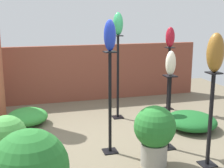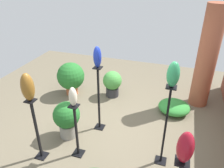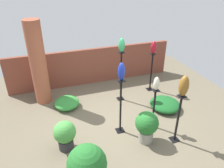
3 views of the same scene
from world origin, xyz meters
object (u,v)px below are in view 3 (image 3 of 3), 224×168
(pedestal_bronze, at_px, (178,121))
(art_vase_ivory, at_px, (156,84))
(pedestal_jade, at_px, (121,79))
(art_vase_jade, at_px, (122,45))
(art_vase_bronze, at_px, (184,86))
(potted_plant_mid_left, at_px, (147,125))
(potted_plant_near_pillar, at_px, (65,134))
(art_vase_cobalt, at_px, (121,72))
(pedestal_cobalt, at_px, (121,109))
(pedestal_ivory, at_px, (153,111))
(potted_plant_walkway_edge, at_px, (87,165))
(pedestal_ruby, at_px, (151,74))
(art_vase_ruby, at_px, (154,48))
(brick_pillar, at_px, (38,64))

(pedestal_bronze, distance_m, art_vase_ivory, 0.96)
(art_vase_ivory, bearing_deg, pedestal_bronze, -66.29)
(pedestal_jade, distance_m, art_vase_jade, 1.02)
(pedestal_jade, bearing_deg, art_vase_bronze, -74.71)
(potted_plant_mid_left, xyz_separation_m, potted_plant_near_pillar, (-1.81, 0.36, -0.05))
(art_vase_ivory, bearing_deg, art_vase_jade, 101.56)
(art_vase_bronze, relative_size, art_vase_cobalt, 1.14)
(pedestal_cobalt, relative_size, art_vase_cobalt, 3.44)
(pedestal_cobalt, height_order, art_vase_jade, art_vase_jade)
(pedestal_ivory, distance_m, art_vase_cobalt, 1.42)
(art_vase_bronze, distance_m, potted_plant_walkway_edge, 2.46)
(art_vase_jade, bearing_deg, art_vase_cobalt, -111.05)
(art_vase_cobalt, xyz_separation_m, potted_plant_mid_left, (0.45, -0.52, -1.19))
(art_vase_jade, height_order, potted_plant_mid_left, art_vase_jade)
(pedestal_ivory, xyz_separation_m, pedestal_cobalt, (-0.84, 0.10, 0.17))
(pedestal_ruby, bearing_deg, art_vase_jade, -167.87)
(pedestal_jade, height_order, art_vase_ruby, art_vase_ruby)
(pedestal_cobalt, xyz_separation_m, potted_plant_near_pillar, (-1.36, -0.16, -0.26))
(pedestal_ruby, distance_m, art_vase_ivory, 2.04)
(art_vase_ivory, xyz_separation_m, potted_plant_mid_left, (-0.39, -0.41, -0.80))
(pedestal_ivory, relative_size, art_vase_jade, 2.70)
(brick_pillar, bearing_deg, art_vase_ivory, -40.03)
(pedestal_ivory, height_order, pedestal_bronze, pedestal_bronze)
(pedestal_bronze, xyz_separation_m, art_vase_cobalt, (-1.11, 0.72, 1.08))
(art_vase_bronze, height_order, potted_plant_walkway_edge, art_vase_bronze)
(pedestal_cobalt, distance_m, art_vase_cobalt, 0.98)
(pedestal_cobalt, height_order, art_vase_bronze, art_vase_bronze)
(pedestal_ruby, distance_m, potted_plant_mid_left, 2.48)
(brick_pillar, xyz_separation_m, art_vase_ruby, (3.39, -0.41, 0.23))
(pedestal_jade, height_order, art_vase_ivory, pedestal_jade)
(pedestal_bronze, xyz_separation_m, potted_plant_walkway_edge, (-2.22, -0.52, -0.04))
(pedestal_bronze, xyz_separation_m, art_vase_bronze, (0.00, 0.00, 0.90))
(art_vase_cobalt, bearing_deg, art_vase_jade, 68.95)
(art_vase_bronze, distance_m, art_vase_cobalt, 1.34)
(pedestal_ivory, distance_m, art_vase_bronze, 1.18)
(pedestal_jade, bearing_deg, pedestal_ivory, -78.44)
(pedestal_cobalt, xyz_separation_m, art_vase_bronze, (1.11, -0.72, 0.80))
(pedestal_ivory, relative_size, art_vase_bronze, 2.27)
(brick_pillar, distance_m, pedestal_ivory, 3.41)
(pedestal_ruby, height_order, potted_plant_walkway_edge, pedestal_ruby)
(art_vase_bronze, bearing_deg, pedestal_cobalt, 147.05)
(brick_pillar, height_order, art_vase_bronze, brick_pillar)
(art_vase_bronze, bearing_deg, pedestal_ruby, 76.52)
(art_vase_bronze, distance_m, art_vase_ruby, 2.42)
(pedestal_ruby, distance_m, pedestal_jade, 1.17)
(art_vase_ivory, height_order, art_vase_jade, art_vase_jade)
(pedestal_bronze, distance_m, potted_plant_near_pillar, 2.54)
(pedestal_cobalt, distance_m, pedestal_ruby, 2.34)
(pedestal_ivory, distance_m, pedestal_cobalt, 0.86)
(potted_plant_mid_left, distance_m, potted_plant_near_pillar, 1.84)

